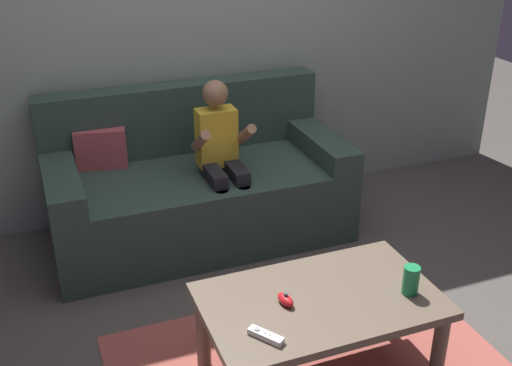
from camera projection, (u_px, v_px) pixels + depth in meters
ground_plane at (306, 324)px, 2.99m from camera, size 8.56×8.56×0.00m
wall_back at (209, 6)px, 3.66m from camera, size 4.28×0.05×2.50m
couch at (196, 187)px, 3.66m from camera, size 1.67×0.80×0.84m
person_seated_on_couch at (222, 156)px, 3.44m from camera, size 0.30×0.37×0.95m
coffee_table at (320, 311)px, 2.52m from camera, size 0.94×0.57×0.42m
game_remote_white_near_edge at (266, 336)px, 2.26m from camera, size 0.11×0.14×0.03m
nunchuk_red at (285, 300)px, 2.44m from camera, size 0.06×0.10×0.05m
soda_can at (411, 280)px, 2.49m from camera, size 0.07×0.07×0.12m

